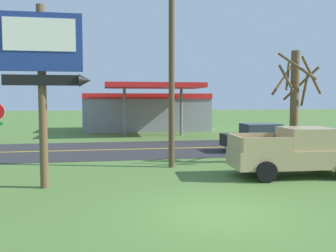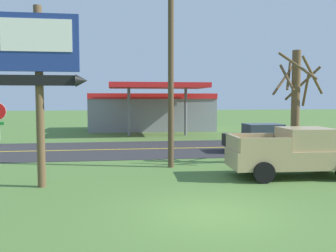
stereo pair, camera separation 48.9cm
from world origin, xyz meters
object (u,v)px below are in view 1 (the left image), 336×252
(motel_sign, at_px, (43,63))
(utility_pole, at_px, (172,58))
(gas_station, at_px, (146,110))
(bare_tree, at_px, (295,102))
(pickup_tan_parked_on_lawn, at_px, (297,152))
(car_black_near_lane, at_px, (259,137))

(motel_sign, relative_size, utility_pole, 0.68)
(utility_pole, xyz_separation_m, gas_station, (1.05, 19.93, -2.99))
(motel_sign, xyz_separation_m, bare_tree, (11.00, 3.16, -1.38))
(utility_pole, distance_m, pickup_tan_parked_on_lawn, 6.70)
(motel_sign, xyz_separation_m, gas_station, (6.08, 23.12, -2.38))
(bare_tree, bearing_deg, gas_station, 103.85)
(motel_sign, height_order, gas_station, motel_sign)
(gas_station, bearing_deg, pickup_tan_parked_on_lawn, -81.01)
(pickup_tan_parked_on_lawn, height_order, car_black_near_lane, pickup_tan_parked_on_lawn)
(motel_sign, relative_size, pickup_tan_parked_on_lawn, 1.19)
(bare_tree, bearing_deg, utility_pole, 179.68)
(bare_tree, height_order, gas_station, bare_tree)
(bare_tree, xyz_separation_m, pickup_tan_parked_on_lawn, (-1.33, -2.71, -1.98))
(pickup_tan_parked_on_lawn, xyz_separation_m, car_black_near_lane, (1.37, 6.87, -0.13))
(bare_tree, distance_m, gas_station, 20.59)
(utility_pole, xyz_separation_m, car_black_near_lane, (6.01, 4.12, -4.10))
(gas_station, xyz_separation_m, pickup_tan_parked_on_lawn, (3.59, -22.68, -0.98))
(motel_sign, bearing_deg, gas_station, 75.28)
(utility_pole, xyz_separation_m, pickup_tan_parked_on_lawn, (4.64, -2.75, -3.97))
(utility_pole, height_order, pickup_tan_parked_on_lawn, utility_pole)
(motel_sign, xyz_separation_m, utility_pole, (5.02, 3.19, 0.61))
(bare_tree, bearing_deg, motel_sign, -163.97)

